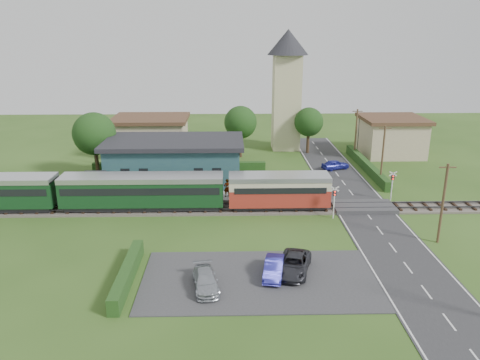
{
  "coord_description": "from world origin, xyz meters",
  "views": [
    {
      "loc": [
        -3.57,
        -42.15,
        17.25
      ],
      "look_at": [
        -2.51,
        4.0,
        2.55
      ],
      "focal_mm": 35.0,
      "sensor_mm": 36.0,
      "label": 1
    }
  ],
  "objects_px": {
    "house_west": "(151,135)",
    "church_tower": "(287,81)",
    "equipment_hut": "(94,185)",
    "station_building": "(175,161)",
    "crossing_signal_near": "(334,197)",
    "house_east": "(391,136)",
    "pedestrian_near": "(227,188)",
    "car_park_silver": "(206,281)",
    "car_park_blue": "(274,268)",
    "car_park_dark": "(294,264)",
    "crossing_signal_far": "(392,182)",
    "train": "(110,191)",
    "pedestrian_far": "(114,190)",
    "car_on_road": "(335,165)"
  },
  "relations": [
    {
      "from": "church_tower",
      "to": "car_park_blue",
      "type": "xyz_separation_m",
      "value": [
        -5.38,
        -39.52,
        -9.52
      ]
    },
    {
      "from": "crossing_signal_far",
      "to": "car_park_dark",
      "type": "bearing_deg",
      "value": -128.88
    },
    {
      "from": "crossing_signal_near",
      "to": "crossing_signal_far",
      "type": "height_order",
      "value": "same"
    },
    {
      "from": "house_west",
      "to": "car_park_silver",
      "type": "relative_size",
      "value": 2.66
    },
    {
      "from": "crossing_signal_near",
      "to": "car_park_silver",
      "type": "height_order",
      "value": "crossing_signal_near"
    },
    {
      "from": "train",
      "to": "house_east",
      "type": "xyz_separation_m",
      "value": [
        35.43,
        22.0,
        0.62
      ]
    },
    {
      "from": "crossing_signal_near",
      "to": "car_park_silver",
      "type": "bearing_deg",
      "value": -132.5
    },
    {
      "from": "crossing_signal_near",
      "to": "car_park_silver",
      "type": "relative_size",
      "value": 0.81
    },
    {
      "from": "house_west",
      "to": "car_on_road",
      "type": "xyz_separation_m",
      "value": [
        25.23,
        -8.75,
        -2.12
      ]
    },
    {
      "from": "house_east",
      "to": "car_park_dark",
      "type": "xyz_separation_m",
      "value": [
        -18.83,
        -35.02,
        -2.07
      ]
    },
    {
      "from": "equipment_hut",
      "to": "station_building",
      "type": "bearing_deg",
      "value": 35.92
    },
    {
      "from": "church_tower",
      "to": "car_park_blue",
      "type": "relative_size",
      "value": 4.61
    },
    {
      "from": "car_park_silver",
      "to": "car_on_road",
      "type": "bearing_deg",
      "value": 53.35
    },
    {
      "from": "crossing_signal_near",
      "to": "station_building",
      "type": "bearing_deg",
      "value": 145.19
    },
    {
      "from": "pedestrian_near",
      "to": "pedestrian_far",
      "type": "bearing_deg",
      "value": -20.66
    },
    {
      "from": "car_park_silver",
      "to": "pedestrian_near",
      "type": "distance_m",
      "value": 18.08
    },
    {
      "from": "crossing_signal_far",
      "to": "train",
      "type": "bearing_deg",
      "value": -175.29
    },
    {
      "from": "crossing_signal_near",
      "to": "pedestrian_far",
      "type": "distance_m",
      "value": 22.89
    },
    {
      "from": "house_west",
      "to": "car_park_dark",
      "type": "relative_size",
      "value": 2.32
    },
    {
      "from": "crossing_signal_near",
      "to": "car_park_dark",
      "type": "distance_m",
      "value": 11.92
    },
    {
      "from": "house_west",
      "to": "church_tower",
      "type": "bearing_deg",
      "value": 8.53
    },
    {
      "from": "church_tower",
      "to": "car_park_dark",
      "type": "height_order",
      "value": "church_tower"
    },
    {
      "from": "equipment_hut",
      "to": "pedestrian_near",
      "type": "relative_size",
      "value": 1.3
    },
    {
      "from": "equipment_hut",
      "to": "house_east",
      "type": "height_order",
      "value": "house_east"
    },
    {
      "from": "train",
      "to": "equipment_hut",
      "type": "bearing_deg",
      "value": 128.75
    },
    {
      "from": "train",
      "to": "crossing_signal_far",
      "type": "bearing_deg",
      "value": 4.71
    },
    {
      "from": "house_east",
      "to": "car_on_road",
      "type": "distance_m",
      "value": 12.65
    },
    {
      "from": "church_tower",
      "to": "house_east",
      "type": "height_order",
      "value": "church_tower"
    },
    {
      "from": "equipment_hut",
      "to": "car_park_silver",
      "type": "height_order",
      "value": "equipment_hut"
    },
    {
      "from": "house_west",
      "to": "house_east",
      "type": "height_order",
      "value": "same"
    },
    {
      "from": "car_park_blue",
      "to": "car_park_dark",
      "type": "bearing_deg",
      "value": 27.81
    },
    {
      "from": "house_east",
      "to": "crossing_signal_far",
      "type": "xyz_separation_m",
      "value": [
        -6.4,
        -19.61,
        -0.66
      ]
    },
    {
      "from": "car_on_road",
      "to": "church_tower",
      "type": "bearing_deg",
      "value": 3.27
    },
    {
      "from": "crossing_signal_far",
      "to": "car_park_blue",
      "type": "xyz_separation_m",
      "value": [
        -13.98,
        -15.91,
        -1.43
      ]
    },
    {
      "from": "train",
      "to": "car_park_blue",
      "type": "xyz_separation_m",
      "value": [
        15.05,
        -13.52,
        -1.47
      ]
    },
    {
      "from": "crossing_signal_near",
      "to": "car_park_blue",
      "type": "distance_m",
      "value": 13.1
    },
    {
      "from": "house_west",
      "to": "car_park_silver",
      "type": "distance_m",
      "value": 39.45
    },
    {
      "from": "car_park_blue",
      "to": "car_park_dark",
      "type": "relative_size",
      "value": 0.82
    },
    {
      "from": "train",
      "to": "house_west",
      "type": "height_order",
      "value": "house_west"
    },
    {
      "from": "pedestrian_near",
      "to": "station_building",
      "type": "bearing_deg",
      "value": -65.47
    },
    {
      "from": "train",
      "to": "crossing_signal_far",
      "type": "xyz_separation_m",
      "value": [
        29.03,
        2.39,
        -0.04
      ]
    },
    {
      "from": "crossing_signal_far",
      "to": "car_park_dark",
      "type": "relative_size",
      "value": 0.7
    },
    {
      "from": "house_east",
      "to": "pedestrian_near",
      "type": "bearing_deg",
      "value": -141.23
    },
    {
      "from": "train",
      "to": "car_park_blue",
      "type": "distance_m",
      "value": 20.28
    },
    {
      "from": "church_tower",
      "to": "car_park_silver",
      "type": "height_order",
      "value": "church_tower"
    },
    {
      "from": "house_west",
      "to": "car_on_road",
      "type": "bearing_deg",
      "value": -19.13
    },
    {
      "from": "train",
      "to": "crossing_signal_far",
      "type": "relative_size",
      "value": 13.18
    },
    {
      "from": "house_east",
      "to": "pedestrian_far",
      "type": "relative_size",
      "value": 5.82
    },
    {
      "from": "car_on_road",
      "to": "pedestrian_far",
      "type": "bearing_deg",
      "value": 92.78
    },
    {
      "from": "crossing_signal_far",
      "to": "car_park_blue",
      "type": "bearing_deg",
      "value": -131.31
    }
  ]
}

